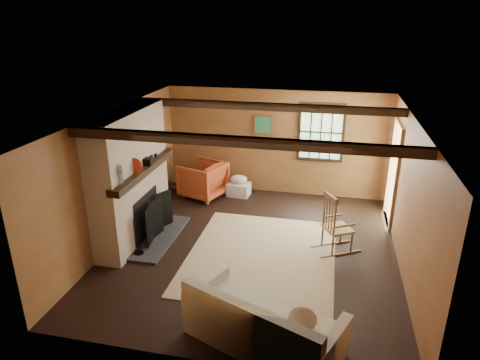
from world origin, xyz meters
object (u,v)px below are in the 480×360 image
(fireplace, at_px, (132,182))
(rocking_chair, at_px, (336,227))
(laundry_basket, at_px, (239,189))
(armchair, at_px, (203,180))
(sofa, at_px, (262,327))

(fireplace, xyz_separation_m, rocking_chair, (3.66, 0.27, -0.64))
(laundry_basket, bearing_deg, armchair, -164.55)
(fireplace, relative_size, armchair, 2.67)
(fireplace, distance_m, rocking_chair, 3.72)
(sofa, relative_size, armchair, 2.39)
(laundry_basket, relative_size, armchair, 0.56)
(laundry_basket, bearing_deg, rocking_chair, -43.04)
(rocking_chair, bearing_deg, sofa, 131.86)
(rocking_chair, height_order, armchair, rocking_chair)
(armchair, bearing_deg, fireplace, 2.59)
(sofa, bearing_deg, rocking_chair, 94.59)
(armchair, bearing_deg, laundry_basket, 125.57)
(fireplace, xyz_separation_m, laundry_basket, (1.46, 2.33, -0.95))
(sofa, height_order, laundry_basket, sofa)
(rocking_chair, bearing_deg, fireplace, 64.47)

